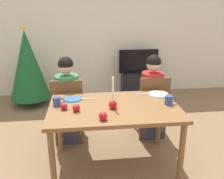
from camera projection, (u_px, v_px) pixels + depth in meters
ground_plane at (114, 165)px, 2.93m from camera, size 7.68×7.68×0.00m
back_wall at (98, 30)px, 4.94m from camera, size 6.40×0.10×2.60m
dining_table at (114, 113)px, 2.71m from camera, size 1.40×0.90×0.75m
chair_left at (68, 107)px, 3.27m from camera, size 0.40×0.40×0.90m
chair_right at (152, 103)px, 3.39m from camera, size 0.40×0.40×0.90m
person_left_child at (68, 102)px, 3.28m from camera, size 0.30×0.30×1.17m
person_right_child at (152, 98)px, 3.40m from camera, size 0.30×0.30×1.17m
tv_stand at (138, 84)px, 5.09m from camera, size 0.64×0.40×0.48m
tv at (138, 61)px, 4.93m from camera, size 0.79×0.05×0.46m
christmas_tree at (28, 65)px, 4.45m from camera, size 0.72×0.72×1.46m
candle_centerpiece at (113, 102)px, 2.59m from camera, size 0.09×0.09×0.35m
plate_left at (73, 99)px, 2.87m from camera, size 0.21×0.21×0.01m
plate_right at (158, 94)px, 3.02m from camera, size 0.24×0.24×0.01m
mug_left at (57, 101)px, 2.68m from camera, size 0.13×0.08×0.10m
mug_right at (169, 100)px, 2.71m from camera, size 0.13×0.09×0.10m
fork_left at (88, 99)px, 2.86m from camera, size 0.18×0.04×0.01m
fork_right at (144, 94)px, 3.03m from camera, size 0.18×0.06×0.01m
apple_near_candle at (103, 116)px, 2.35m from camera, size 0.08×0.08×0.08m
apple_by_left_plate at (64, 106)px, 2.58m from camera, size 0.07×0.07×0.07m
apple_by_right_mug at (76, 108)px, 2.53m from camera, size 0.08×0.08×0.08m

